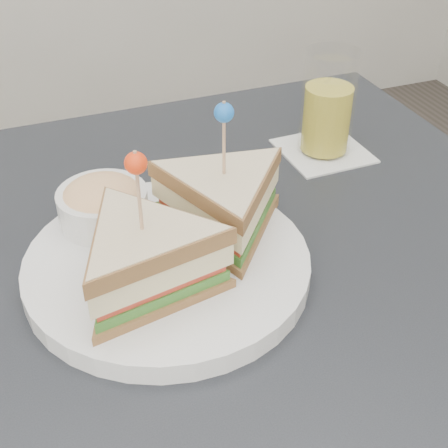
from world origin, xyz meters
The scene contains 3 objects.
table centered at (0.00, 0.00, 0.67)m, with size 0.80×0.80×0.75m.
plate_meal centered at (-0.04, 0.02, 0.80)m, with size 0.36×0.36×0.17m.
drink_set centered at (0.22, 0.18, 0.81)m, with size 0.11×0.11×0.14m.
Camera 1 is at (-0.17, -0.45, 1.16)m, focal length 50.00 mm.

